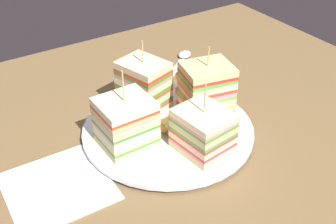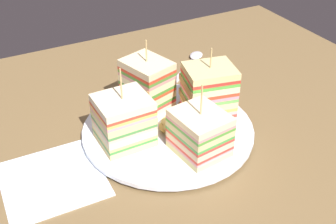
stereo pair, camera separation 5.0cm
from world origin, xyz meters
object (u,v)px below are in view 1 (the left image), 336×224
plate (168,130)px  spoon (182,58)px  sandwich_wedge_3 (142,86)px  napkin (58,186)px  sandwich_wedge_0 (126,123)px  chip_pile (176,126)px  sandwich_wedge_1 (203,131)px  sandwich_wedge_2 (205,89)px

plate → spoon: 26.38cm
sandwich_wedge_3 → spoon: size_ratio=1.04×
napkin → sandwich_wedge_0: bearing=8.5°
sandwich_wedge_0 → napkin: (-12.15, -1.82, -4.93)cm
chip_pile → sandwich_wedge_0: bearing=170.6°
napkin → plate: bearing=5.7°
sandwich_wedge_1 → chip_pile: size_ratio=1.61×
spoon → chip_pile: bearing=-164.6°
sandwich_wedge_3 → spoon: (17.18, 12.87, -5.13)cm
sandwich_wedge_1 → sandwich_wedge_3: bearing=-0.5°
plate → sandwich_wedge_2: 8.99cm
sandwich_wedge_1 → sandwich_wedge_2: (6.11, 7.73, 1.17)cm
sandwich_wedge_2 → napkin: (-27.04, -2.35, -5.58)cm
sandwich_wedge_3 → napkin: bearing=-80.9°
sandwich_wedge_2 → napkin: sandwich_wedge_2 is taller
sandwich_wedge_2 → napkin: bearing=17.2°
napkin → chip_pile: bearing=1.4°
plate → spoon: bearing=50.4°
plate → napkin: (-19.60, -1.94, -0.55)cm
sandwich_wedge_1 → chip_pile: bearing=1.1°
sandwich_wedge_0 → napkin: 13.24cm
chip_pile → spoon: bearing=53.1°
sandwich_wedge_0 → spoon: size_ratio=1.07×
chip_pile → napkin: bearing=-178.6°
sandwich_wedge_3 → sandwich_wedge_1: bearing=-10.3°
sandwich_wedge_0 → sandwich_wedge_1: sandwich_wedge_0 is taller
plate → sandwich_wedge_1: (1.34, -7.32, 3.86)cm
sandwich_wedge_0 → napkin: size_ratio=0.91×
sandwich_wedge_1 → sandwich_wedge_0: bearing=43.7°
spoon → napkin: bearing=173.7°
sandwich_wedge_0 → sandwich_wedge_3: size_ratio=1.03×
sandwich_wedge_1 → spoon: size_ratio=0.98×
sandwich_wedge_0 → chip_pile: sandwich_wedge_0 is taller
sandwich_wedge_1 → napkin: 22.06cm
plate → spoon: size_ratio=2.34×
sandwich_wedge_1 → napkin: (-20.94, 5.38, -4.41)cm
plate → sandwich_wedge_2: sandwich_wedge_2 is taller
sandwich_wedge_1 → sandwich_wedge_2: 9.92cm
sandwich_wedge_0 → chip_pile: bearing=-10.3°
plate → chip_pile: size_ratio=3.85×
chip_pile → napkin: size_ratio=0.52×
plate → sandwich_wedge_1: 8.38cm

